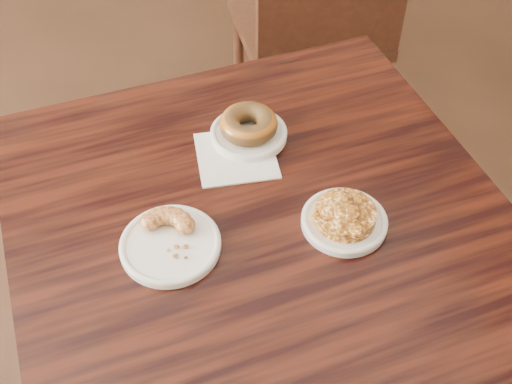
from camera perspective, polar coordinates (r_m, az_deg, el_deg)
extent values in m
plane|color=black|center=(1.84, -7.44, -14.17)|extent=(5.00, 5.00, 0.00)
cube|color=black|center=(1.44, 0.29, -11.76)|extent=(0.98, 0.98, 0.75)
cube|color=white|center=(1.23, -1.77, 3.25)|extent=(0.15, 0.15, 0.00)
cylinder|color=silver|center=(1.27, -0.66, 5.19)|extent=(0.15, 0.15, 0.01)
cylinder|color=white|center=(1.09, -7.62, -4.71)|extent=(0.17, 0.17, 0.01)
cylinder|color=silver|center=(1.12, 7.84, -2.62)|extent=(0.15, 0.15, 0.01)
torus|color=brown|center=(1.25, -0.67, 6.08)|extent=(0.11, 0.11, 0.04)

